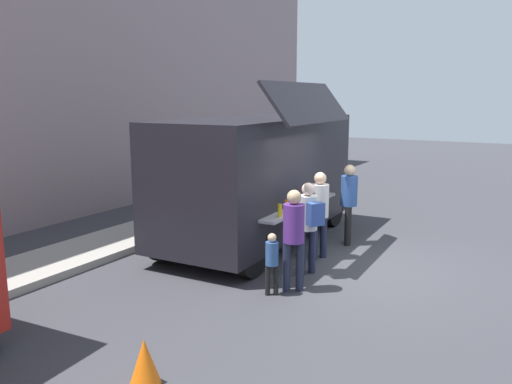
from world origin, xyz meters
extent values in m
plane|color=#38383D|center=(0.00, 0.00, 0.00)|extent=(60.00, 60.00, 0.00)
cube|color=#9E998E|center=(-3.43, 5.11, 0.07)|extent=(28.00, 1.60, 0.15)
cube|color=black|center=(0.57, 2.51, 1.54)|extent=(5.75, 2.41, 2.48)
cube|color=black|center=(0.04, 1.08, 3.11)|extent=(3.15, 0.73, 0.80)
cube|color=black|center=(0.03, 1.43, 1.84)|extent=(2.97, 0.18, 1.11)
cube|color=#B7B7BC|center=(0.03, 1.22, 1.05)|extent=(3.14, 0.44, 0.05)
cylinder|color=yellow|center=(-1.06, 1.14, 1.19)|extent=(0.08, 0.08, 0.23)
cylinder|color=orange|center=(-0.62, 1.22, 1.18)|extent=(0.07, 0.07, 0.22)
cylinder|color=black|center=(-0.19, 1.17, 1.19)|extent=(0.08, 0.08, 0.25)
cylinder|color=black|center=(0.27, 1.25, 1.19)|extent=(0.06, 0.06, 0.25)
cylinder|color=red|center=(0.70, 1.20, 1.17)|extent=(0.08, 0.08, 0.20)
cylinder|color=yellow|center=(1.15, 1.24, 1.19)|extent=(0.06, 0.06, 0.23)
cube|color=black|center=(3.36, 2.59, 1.98)|extent=(0.13, 1.91, 1.09)
cylinder|color=black|center=(2.68, 3.54, 0.45)|extent=(0.90, 0.28, 0.90)
cylinder|color=black|center=(2.74, 1.60, 0.45)|extent=(0.90, 0.28, 0.90)
cylinder|color=black|center=(-1.60, 3.42, 0.45)|extent=(0.90, 0.28, 0.90)
cylinder|color=black|center=(-1.55, 1.48, 0.45)|extent=(0.90, 0.28, 0.90)
cone|color=orange|center=(-5.20, 0.72, 0.28)|extent=(0.36, 0.36, 0.55)
cylinder|color=#2D6237|center=(4.92, 4.81, 0.50)|extent=(0.60, 0.60, 1.00)
cylinder|color=#1D2239|center=(-0.03, 0.88, 0.43)|extent=(0.14, 0.14, 0.87)
cylinder|color=#1D2239|center=(0.18, 0.77, 0.43)|extent=(0.14, 0.14, 0.87)
cylinder|color=silver|center=(0.08, 0.83, 1.20)|extent=(0.36, 0.36, 0.66)
sphere|color=#D7A785|center=(0.08, 0.83, 1.65)|extent=(0.24, 0.24, 0.24)
cylinder|color=#1F223B|center=(-0.97, 0.72, 0.42)|extent=(0.13, 0.13, 0.84)
cylinder|color=#1F223B|center=(-0.78, 0.60, 0.42)|extent=(0.13, 0.13, 0.84)
cylinder|color=silver|center=(-0.87, 0.66, 1.16)|extent=(0.35, 0.35, 0.63)
sphere|color=beige|center=(-0.87, 0.66, 1.59)|extent=(0.24, 0.24, 0.24)
cube|color=#2E4993|center=(-1.02, 0.44, 1.19)|extent=(0.34, 0.31, 0.41)
cylinder|color=#202438|center=(-1.85, 0.59, 0.43)|extent=(0.14, 0.14, 0.85)
cylinder|color=#202438|center=(-1.71, 0.41, 0.43)|extent=(0.14, 0.14, 0.85)
cylinder|color=#572B7F|center=(-1.78, 0.50, 1.17)|extent=(0.35, 0.35, 0.64)
sphere|color=tan|center=(-1.78, 0.50, 1.62)|extent=(0.24, 0.24, 0.24)
cylinder|color=black|center=(1.23, 0.64, 0.44)|extent=(0.14, 0.14, 0.87)
cylinder|color=black|center=(1.46, 0.70, 0.44)|extent=(0.14, 0.14, 0.87)
cylinder|color=#2B4B8C|center=(1.34, 0.67, 1.20)|extent=(0.36, 0.36, 0.66)
sphere|color=#CEAE8A|center=(1.34, 0.67, 1.66)|extent=(0.25, 0.25, 0.25)
cylinder|color=black|center=(-2.16, 0.78, 0.26)|extent=(0.08, 0.08, 0.52)
cylinder|color=black|center=(-2.08, 0.67, 0.26)|extent=(0.08, 0.08, 0.52)
cylinder|color=#2F5088|center=(-2.12, 0.73, 0.71)|extent=(0.21, 0.21, 0.39)
sphere|color=tan|center=(-2.12, 0.73, 0.98)|extent=(0.15, 0.15, 0.15)
camera|label=1|loc=(-9.22, -3.06, 3.24)|focal=36.03mm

